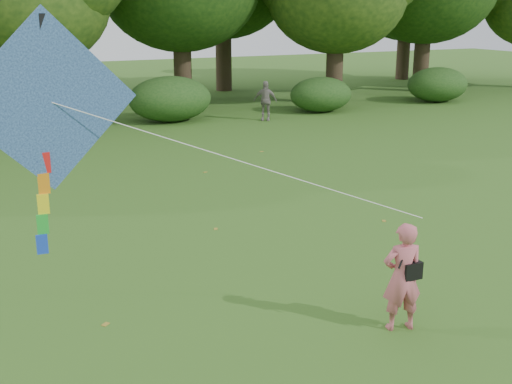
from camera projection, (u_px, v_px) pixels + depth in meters
name	position (u px, v px, depth m)	size (l,w,h in m)	color
ground	(342.00, 310.00, 10.16)	(100.00, 100.00, 0.00)	#265114
man_kite_flyer	(402.00, 277.00, 9.37)	(0.61, 0.40, 1.66)	#C05A66
bystander_right	(265.00, 101.00, 26.93)	(0.97, 0.41, 1.66)	gray
crossbody_bag	(410.00, 269.00, 9.36)	(0.43, 0.20, 0.69)	black
flying_kite	(49.00, 106.00, 7.63)	(5.97, 1.23, 3.02)	#24319F
shrub_band	(81.00, 108.00, 24.91)	(39.15, 3.22, 1.88)	#264919
fallen_leaves	(289.00, 229.00, 13.89)	(9.35, 13.64, 0.01)	olive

